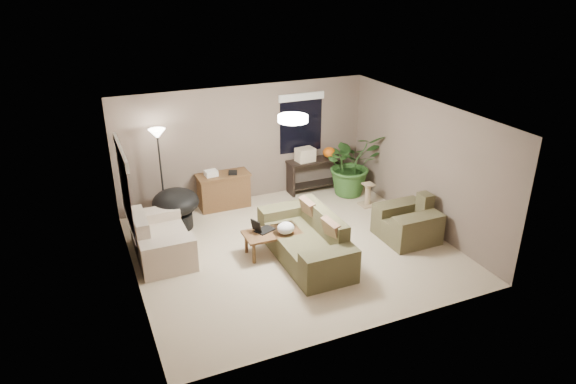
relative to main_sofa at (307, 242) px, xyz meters
name	(u,v)px	position (x,y,z in m)	size (l,w,h in m)	color
room_shell	(293,186)	(-0.12, 0.35, 0.96)	(5.50, 5.50, 5.50)	#C7B194
main_sofa	(307,242)	(0.00, 0.00, 0.00)	(0.95, 2.20, 0.85)	#4A472C
throw_pillows	(321,221)	(0.26, 0.00, 0.36)	(0.26, 1.36, 0.47)	#8C7251
loveseat	(160,240)	(-2.36, 1.08, 0.00)	(0.90, 1.60, 0.85)	beige
armchair	(408,224)	(2.03, -0.12, 0.00)	(0.95, 1.00, 0.85)	#4E482F
coffee_table	(272,235)	(-0.51, 0.37, 0.06)	(1.00, 0.55, 0.42)	brown
laptop	(261,228)	(-0.68, 0.47, 0.19)	(0.43, 0.34, 0.24)	black
plastic_bag	(286,228)	(-0.31, 0.22, 0.23)	(0.30, 0.27, 0.21)	white
desk	(224,190)	(-0.73, 2.57, 0.08)	(1.10, 0.50, 0.75)	brown
desk_papers	(216,173)	(-0.89, 2.56, 0.51)	(0.70, 0.29, 0.12)	silver
console_table	(315,172)	(1.43, 2.61, 0.14)	(1.30, 0.40, 0.75)	black
pumpkin	(329,152)	(1.78, 2.61, 0.57)	(0.29, 0.29, 0.24)	orange
cardboard_box	(305,155)	(1.18, 2.61, 0.60)	(0.39, 0.29, 0.29)	beige
papasan_chair	(176,206)	(-1.85, 2.02, 0.17)	(1.00, 1.00, 0.80)	black
floor_lamp	(158,145)	(-2.00, 2.44, 1.30)	(0.32, 0.32, 1.91)	black
ceiling_fixture	(293,119)	(-0.12, 0.35, 2.15)	(0.50, 0.50, 0.10)	white
houseplant	(351,170)	(2.09, 2.14, 0.26)	(1.28, 1.42, 1.11)	#2D5923
cat_scratching_post	(368,196)	(2.11, 1.43, -0.08)	(0.32, 0.32, 0.50)	tan
window_left	(123,174)	(-2.85, 0.65, 1.49)	(0.05, 1.56, 1.33)	black
window_back	(301,113)	(1.18, 2.83, 1.49)	(1.06, 0.05, 1.33)	black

